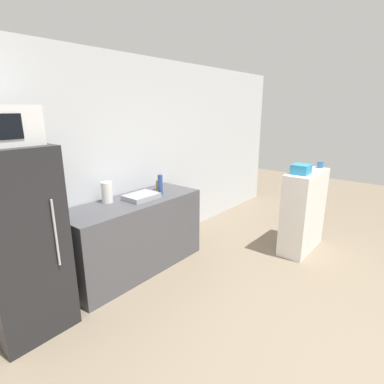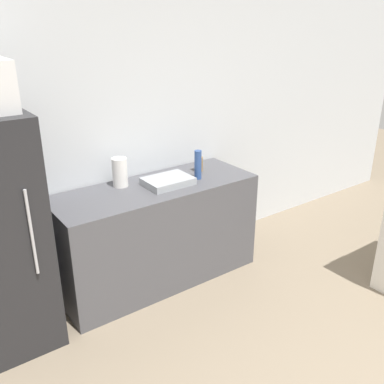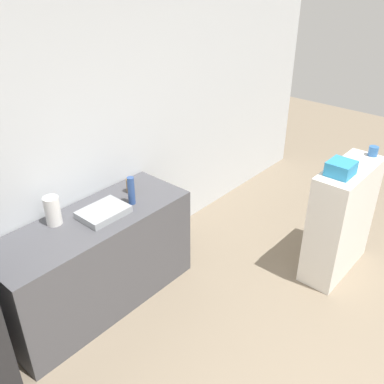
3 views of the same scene
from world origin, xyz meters
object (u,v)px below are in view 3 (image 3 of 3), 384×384
object	(u,v)px
basket	(341,168)
bottle_short	(130,186)
bottle_tall	(131,191)
paper_towel_roll	(53,211)
jar	(373,151)

from	to	relation	value
basket	bottle_short	bearing A→B (deg)	127.76
bottle_tall	basket	size ratio (longest dim) A/B	1.12
bottle_tall	paper_towel_roll	world-z (taller)	bottle_tall
bottle_short	paper_towel_roll	bearing A→B (deg)	174.29
bottle_tall	bottle_short	xyz separation A→B (m)	(0.13, 0.16, -0.06)
jar	bottle_short	bearing A→B (deg)	138.38
paper_towel_roll	jar	bearing A→B (deg)	-32.94
jar	paper_towel_roll	bearing A→B (deg)	147.06
bottle_tall	paper_towel_roll	size ratio (longest dim) A/B	1.05
basket	paper_towel_roll	world-z (taller)	basket
basket	paper_towel_roll	size ratio (longest dim) A/B	0.94
basket	jar	xyz separation A→B (m)	(0.59, -0.06, -0.02)
bottle_short	basket	distance (m)	1.88
paper_towel_roll	bottle_short	bearing A→B (deg)	-5.71
bottle_tall	basket	distance (m)	1.84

